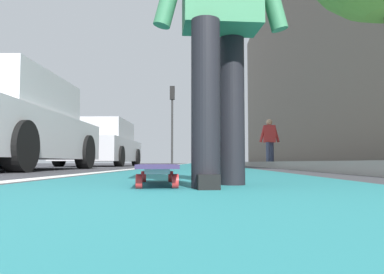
{
  "coord_description": "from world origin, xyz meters",
  "views": [
    {
      "loc": [
        -0.79,
        -0.04,
        0.13
      ],
      "look_at": [
        13.46,
        0.26,
        1.08
      ],
      "focal_mm": 35.56,
      "sensor_mm": 36.0,
      "label": 1
    }
  ],
  "objects_px": {
    "parked_car_mid": "(102,145)",
    "skater_person": "(221,8)",
    "parked_car_near": "(8,125)",
    "traffic_light": "(172,111)",
    "skateboard": "(157,168)",
    "pedestrian_distant": "(270,139)"
  },
  "relations": [
    {
      "from": "parked_car_mid",
      "to": "skater_person",
      "type": "bearing_deg",
      "value": -162.22
    },
    {
      "from": "parked_car_near",
      "to": "traffic_light",
      "type": "height_order",
      "value": "traffic_light"
    },
    {
      "from": "parked_car_near",
      "to": "skater_person",
      "type": "bearing_deg",
      "value": -141.48
    },
    {
      "from": "skateboard",
      "to": "skater_person",
      "type": "xyz_separation_m",
      "value": [
        -0.15,
        -0.35,
        0.84
      ]
    },
    {
      "from": "parked_car_mid",
      "to": "parked_car_near",
      "type": "bearing_deg",
      "value": -178.55
    },
    {
      "from": "skateboard",
      "to": "parked_car_near",
      "type": "distance_m",
      "value": 4.75
    },
    {
      "from": "parked_car_mid",
      "to": "pedestrian_distant",
      "type": "relative_size",
      "value": 2.57
    },
    {
      "from": "parked_car_near",
      "to": "parked_car_mid",
      "type": "xyz_separation_m",
      "value": [
        6.34,
        0.16,
        -0.02
      ]
    },
    {
      "from": "traffic_light",
      "to": "pedestrian_distant",
      "type": "height_order",
      "value": "traffic_light"
    },
    {
      "from": "pedestrian_distant",
      "to": "skater_person",
      "type": "bearing_deg",
      "value": 168.44
    },
    {
      "from": "pedestrian_distant",
      "to": "traffic_light",
      "type": "bearing_deg",
      "value": 25.89
    },
    {
      "from": "parked_car_near",
      "to": "parked_car_mid",
      "type": "distance_m",
      "value": 6.34
    },
    {
      "from": "parked_car_mid",
      "to": "skateboard",
      "type": "bearing_deg",
      "value": -163.76
    },
    {
      "from": "skater_person",
      "to": "parked_car_near",
      "type": "height_order",
      "value": "skater_person"
    },
    {
      "from": "skateboard",
      "to": "traffic_light",
      "type": "bearing_deg",
      "value": 3.95
    },
    {
      "from": "skateboard",
      "to": "parked_car_near",
      "type": "relative_size",
      "value": 0.2
    },
    {
      "from": "skater_person",
      "to": "pedestrian_distant",
      "type": "height_order",
      "value": "pedestrian_distant"
    },
    {
      "from": "traffic_light",
      "to": "pedestrian_distant",
      "type": "bearing_deg",
      "value": -154.11
    },
    {
      "from": "skateboard",
      "to": "pedestrian_distant",
      "type": "distance_m",
      "value": 12.05
    },
    {
      "from": "skater_person",
      "to": "skateboard",
      "type": "bearing_deg",
      "value": 66.58
    },
    {
      "from": "skater_person",
      "to": "traffic_light",
      "type": "xyz_separation_m",
      "value": [
        20.43,
        1.75,
        2.25
      ]
    },
    {
      "from": "parked_car_near",
      "to": "pedestrian_distant",
      "type": "distance_m",
      "value": 9.66
    }
  ]
}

